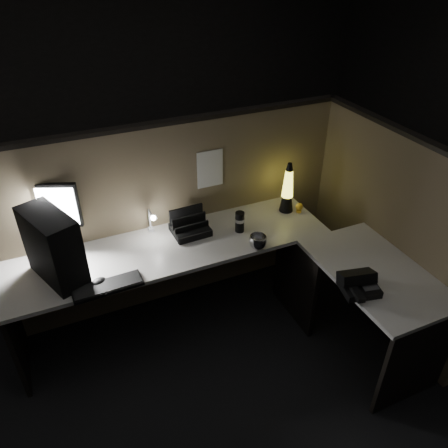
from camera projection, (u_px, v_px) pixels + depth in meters
name	position (u px, v px, depth m)	size (l,w,h in m)	color
floor	(225.00, 370.00, 3.09)	(6.00, 6.00, 0.00)	black
room_shell	(226.00, 161.00, 2.20)	(6.00, 6.00, 6.00)	silver
partition_back	(177.00, 217.00, 3.39)	(2.66, 0.06, 1.50)	brown
partition_right	(385.00, 233.00, 3.20)	(0.06, 1.66, 1.50)	brown
desk	(234.00, 279.00, 3.03)	(2.60, 1.60, 0.73)	beige
pc_tower	(53.00, 247.00, 2.70)	(0.20, 0.44, 0.47)	black
monitor	(51.00, 211.00, 2.91)	(0.38, 0.19, 0.51)	black
keyboard	(108.00, 287.00, 2.72)	(0.44, 0.15, 0.02)	black
mouse	(99.00, 282.00, 2.75)	(0.10, 0.07, 0.04)	black
clip_lamp	(152.00, 221.00, 3.15)	(0.04, 0.16, 0.20)	silver
organizer	(190.00, 227.00, 3.22)	(0.27, 0.24, 0.20)	black
lava_lamp	(287.00, 191.00, 3.41)	(0.11, 0.11, 0.41)	black
travel_mug	(240.00, 222.00, 3.22)	(0.07, 0.07, 0.16)	black
steel_mug	(258.00, 242.00, 3.06)	(0.13, 0.13, 0.10)	#BABAC1
figurine	(299.00, 207.00, 3.46)	(0.06, 0.06, 0.06)	yellow
pinned_paper	(210.00, 169.00, 3.25)	(0.21, 0.00, 0.29)	white
desk_phone	(358.00, 283.00, 2.69)	(0.26, 0.26, 0.13)	black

